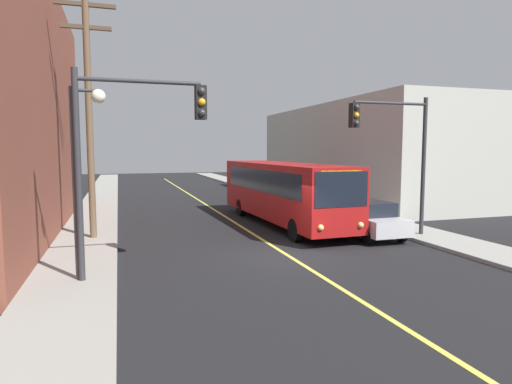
{
  "coord_description": "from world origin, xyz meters",
  "views": [
    {
      "loc": [
        -5.86,
        -14.77,
        3.88
      ],
      "look_at": [
        0.0,
        3.79,
        2.0
      ],
      "focal_mm": 30.57,
      "sensor_mm": 36.0,
      "label": 1
    }
  ],
  "objects_px": {
    "city_bus": "(282,190)",
    "utility_pole_near": "(89,104)",
    "traffic_signal_right_corner": "(394,140)",
    "fire_hydrant": "(368,212)",
    "parked_car_white": "(304,200)",
    "traffic_signal_left_corner": "(134,135)",
    "parked_car_silver": "(366,218)",
    "street_lamp_left": "(83,155)"
  },
  "relations": [
    {
      "from": "traffic_signal_right_corner",
      "to": "fire_hydrant",
      "type": "bearing_deg",
      "value": 71.31
    },
    {
      "from": "fire_hydrant",
      "to": "city_bus",
      "type": "bearing_deg",
      "value": 170.62
    },
    {
      "from": "city_bus",
      "to": "utility_pole_near",
      "type": "height_order",
      "value": "utility_pole_near"
    },
    {
      "from": "utility_pole_near",
      "to": "traffic_signal_right_corner",
      "type": "xyz_separation_m",
      "value": [
        12.38,
        -3.58,
        -1.47
      ]
    },
    {
      "from": "utility_pole_near",
      "to": "traffic_signal_left_corner",
      "type": "bearing_deg",
      "value": -76.47
    },
    {
      "from": "city_bus",
      "to": "parked_car_silver",
      "type": "xyz_separation_m",
      "value": [
        2.45,
        -4.14,
        -0.98
      ]
    },
    {
      "from": "fire_hydrant",
      "to": "street_lamp_left",
      "type": "bearing_deg",
      "value": -152.9
    },
    {
      "from": "utility_pole_near",
      "to": "parked_car_silver",
      "type": "bearing_deg",
      "value": -13.08
    },
    {
      "from": "traffic_signal_left_corner",
      "to": "utility_pole_near",
      "type": "bearing_deg",
      "value": 103.53
    },
    {
      "from": "city_bus",
      "to": "traffic_signal_right_corner",
      "type": "xyz_separation_m",
      "value": [
        3.21,
        -5.02,
        2.49
      ]
    },
    {
      "from": "parked_car_silver",
      "to": "fire_hydrant",
      "type": "height_order",
      "value": "parked_car_silver"
    },
    {
      "from": "parked_car_silver",
      "to": "street_lamp_left",
      "type": "xyz_separation_m",
      "value": [
        -11.48,
        -3.63,
        2.9
      ]
    },
    {
      "from": "city_bus",
      "to": "parked_car_silver",
      "type": "relative_size",
      "value": 2.77
    },
    {
      "from": "traffic_signal_left_corner",
      "to": "fire_hydrant",
      "type": "xyz_separation_m",
      "value": [
        12.26,
        7.15,
        -3.72
      ]
    },
    {
      "from": "city_bus",
      "to": "traffic_signal_left_corner",
      "type": "distance_m",
      "value": 11.26
    },
    {
      "from": "city_bus",
      "to": "fire_hydrant",
      "type": "relative_size",
      "value": 14.55
    },
    {
      "from": "parked_car_silver",
      "to": "fire_hydrant",
      "type": "xyz_separation_m",
      "value": [
        2.2,
        3.37,
        -0.26
      ]
    },
    {
      "from": "city_bus",
      "to": "street_lamp_left",
      "type": "xyz_separation_m",
      "value": [
        -9.03,
        -7.77,
        1.92
      ]
    },
    {
      "from": "traffic_signal_left_corner",
      "to": "traffic_signal_right_corner",
      "type": "relative_size",
      "value": 1.0
    },
    {
      "from": "parked_car_white",
      "to": "traffic_signal_left_corner",
      "type": "bearing_deg",
      "value": -132.74
    },
    {
      "from": "traffic_signal_left_corner",
      "to": "traffic_signal_right_corner",
      "type": "bearing_deg",
      "value": 14.99
    },
    {
      "from": "parked_car_white",
      "to": "street_lamp_left",
      "type": "distance_m",
      "value": 16.25
    },
    {
      "from": "fire_hydrant",
      "to": "traffic_signal_left_corner",
      "type": "bearing_deg",
      "value": -149.75
    },
    {
      "from": "city_bus",
      "to": "traffic_signal_left_corner",
      "type": "bearing_deg",
      "value": -133.86
    },
    {
      "from": "traffic_signal_right_corner",
      "to": "fire_hydrant",
      "type": "relative_size",
      "value": 7.14
    },
    {
      "from": "parked_car_white",
      "to": "fire_hydrant",
      "type": "bearing_deg",
      "value": -62.96
    },
    {
      "from": "parked_car_silver",
      "to": "fire_hydrant",
      "type": "bearing_deg",
      "value": 56.94
    },
    {
      "from": "city_bus",
      "to": "utility_pole_near",
      "type": "xyz_separation_m",
      "value": [
        -9.17,
        -1.44,
        3.96
      ]
    },
    {
      "from": "traffic_signal_right_corner",
      "to": "fire_hydrant",
      "type": "height_order",
      "value": "traffic_signal_right_corner"
    },
    {
      "from": "parked_car_white",
      "to": "utility_pole_near",
      "type": "xyz_separation_m",
      "value": [
        -11.81,
        -4.61,
        4.93
      ]
    },
    {
      "from": "utility_pole_near",
      "to": "parked_car_white",
      "type": "bearing_deg",
      "value": 21.33
    },
    {
      "from": "utility_pole_near",
      "to": "fire_hydrant",
      "type": "height_order",
      "value": "utility_pole_near"
    },
    {
      "from": "parked_car_silver",
      "to": "traffic_signal_left_corner",
      "type": "bearing_deg",
      "value": -159.43
    },
    {
      "from": "parked_car_white",
      "to": "utility_pole_near",
      "type": "height_order",
      "value": "utility_pole_near"
    },
    {
      "from": "street_lamp_left",
      "to": "fire_hydrant",
      "type": "distance_m",
      "value": 15.69
    },
    {
      "from": "street_lamp_left",
      "to": "fire_hydrant",
      "type": "relative_size",
      "value": 6.55
    },
    {
      "from": "utility_pole_near",
      "to": "fire_hydrant",
      "type": "xyz_separation_m",
      "value": [
        13.82,
        0.67,
        -5.19
      ]
    },
    {
      "from": "traffic_signal_right_corner",
      "to": "fire_hydrant",
      "type": "xyz_separation_m",
      "value": [
        1.44,
        4.25,
        -3.72
      ]
    },
    {
      "from": "utility_pole_near",
      "to": "street_lamp_left",
      "type": "distance_m",
      "value": 6.65
    },
    {
      "from": "traffic_signal_left_corner",
      "to": "traffic_signal_right_corner",
      "type": "height_order",
      "value": "same"
    },
    {
      "from": "city_bus",
      "to": "utility_pole_near",
      "type": "distance_m",
      "value": 10.09
    },
    {
      "from": "parked_car_white",
      "to": "traffic_signal_left_corner",
      "type": "height_order",
      "value": "traffic_signal_left_corner"
    }
  ]
}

